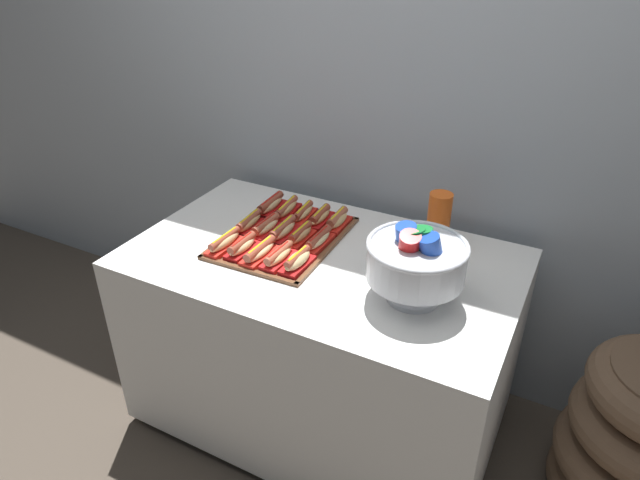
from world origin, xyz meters
name	(u,v)px	position (x,y,z in m)	size (l,w,h in m)	color
ground_plane	(322,413)	(0.00, 0.00, 0.00)	(10.00, 10.00, 0.00)	#4C4238
back_wall	(387,81)	(0.00, 0.54, 1.30)	(6.00, 0.10, 2.60)	#9EA8B2
buffet_table	(322,338)	(0.00, 0.00, 0.42)	(1.40, 0.84, 0.79)	white
serving_tray	(283,238)	(-0.19, 0.04, 0.80)	(0.42, 0.54, 0.01)	brown
hot_dog_0	(225,242)	(-0.33, -0.13, 0.83)	(0.06, 0.18, 0.06)	red
hot_dog_1	(242,246)	(-0.26, -0.12, 0.83)	(0.06, 0.15, 0.06)	#B21414
hot_dog_2	(260,252)	(-0.18, -0.12, 0.83)	(0.07, 0.18, 0.06)	red
hot_dog_3	(278,256)	(-0.11, -0.12, 0.83)	(0.07, 0.16, 0.06)	red
hot_dog_4	(297,261)	(-0.03, -0.12, 0.83)	(0.07, 0.16, 0.06)	#B21414
hot_dog_5	(249,223)	(-0.34, 0.04, 0.83)	(0.07, 0.18, 0.06)	#B21414
hot_dog_6	(266,227)	(-0.26, 0.04, 0.83)	(0.07, 0.17, 0.06)	red
hot_dog_7	(283,231)	(-0.19, 0.04, 0.83)	(0.07, 0.17, 0.06)	red
hot_dog_8	(300,235)	(-0.11, 0.04, 0.83)	(0.06, 0.16, 0.06)	red
hot_dog_9	(319,240)	(-0.04, 0.05, 0.83)	(0.06, 0.17, 0.06)	red
hot_dog_10	(271,205)	(-0.34, 0.20, 0.83)	(0.07, 0.18, 0.06)	#B21414
hot_dog_11	(287,209)	(-0.27, 0.21, 0.83)	(0.07, 0.18, 0.06)	#B21414
hot_dog_12	(303,213)	(-0.19, 0.21, 0.83)	(0.07, 0.17, 0.06)	red
hot_dog_13	(320,217)	(-0.12, 0.21, 0.83)	(0.07, 0.16, 0.06)	#B21414
hot_dog_14	(337,220)	(-0.04, 0.21, 0.83)	(0.07, 0.15, 0.06)	red
punch_bowl	(416,259)	(0.38, -0.09, 0.94)	(0.32, 0.32, 0.26)	silver
cup_stack	(439,217)	(0.33, 0.30, 0.89)	(0.09, 0.09, 0.19)	#EA5B19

